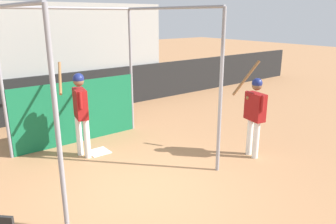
% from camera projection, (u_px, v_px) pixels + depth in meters
% --- Properties ---
extents(ground_plane, '(60.00, 60.00, 0.00)m').
position_uv_depth(ground_plane, '(140.00, 190.00, 5.83)').
color(ground_plane, '#A8754C').
extents(outfield_wall, '(24.00, 0.12, 1.31)m').
position_uv_depth(outfield_wall, '(41.00, 98.00, 9.62)').
color(outfield_wall, black).
rests_on(outfield_wall, ground).
extents(bleacher_section, '(8.70, 4.00, 3.39)m').
position_uv_depth(bleacher_section, '(18.00, 56.00, 10.88)').
color(bleacher_section, '#9E9E99').
rests_on(bleacher_section, ground).
extents(batting_cage, '(3.18, 3.26, 3.18)m').
position_uv_depth(batting_cage, '(86.00, 92.00, 7.26)').
color(batting_cage, gray).
rests_on(batting_cage, ground).
extents(home_plate, '(0.44, 0.44, 0.02)m').
position_uv_depth(home_plate, '(99.00, 152.00, 7.45)').
color(home_plate, white).
rests_on(home_plate, ground).
extents(player_batter, '(0.59, 1.02, 2.02)m').
position_uv_depth(player_batter, '(80.00, 107.00, 6.92)').
color(player_batter, white).
rests_on(player_batter, ground).
extents(player_waiting, '(0.50, 0.84, 2.07)m').
position_uv_depth(player_waiting, '(255.00, 110.00, 6.96)').
color(player_waiting, white).
rests_on(player_waiting, ground).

